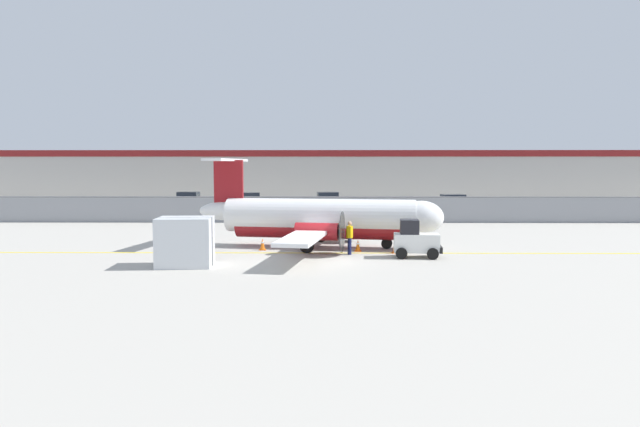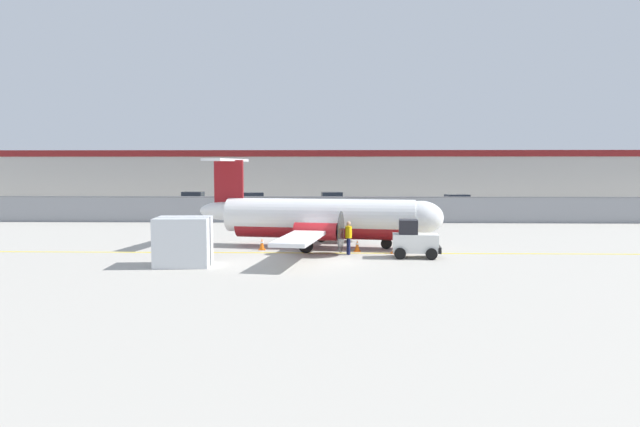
{
  "view_description": "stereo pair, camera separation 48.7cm",
  "coord_description": "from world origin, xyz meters",
  "px_view_note": "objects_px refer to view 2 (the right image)",
  "views": [
    {
      "loc": [
        0.49,
        -27.31,
        4.5
      ],
      "look_at": [
        0.14,
        5.14,
        1.8
      ],
      "focal_mm": 32.0,
      "sensor_mm": 36.0,
      "label": 1
    },
    {
      "loc": [
        0.98,
        -27.3,
        4.5
      ],
      "look_at": [
        0.14,
        5.14,
        1.8
      ],
      "focal_mm": 32.0,
      "sensor_mm": 36.0,
      "label": 2
    }
  ],
  "objects_px": {
    "parked_car_2": "(331,200)",
    "parked_car_4": "(456,203)",
    "parked_car_0": "(192,199)",
    "traffic_cone_near_left": "(262,244)",
    "cargo_container": "(183,241)",
    "traffic_cone_near_right": "(394,247)",
    "traffic_cone_far_left": "(357,246)",
    "parked_car_3": "(408,206)",
    "commuter_airplane": "(324,219)",
    "parked_car_1": "(252,200)",
    "ground_crew_worker": "(349,236)",
    "baggage_tug": "(414,240)"
  },
  "relations": [
    {
      "from": "baggage_tug",
      "to": "parked_car_3",
      "type": "height_order",
      "value": "baggage_tug"
    },
    {
      "from": "parked_car_0",
      "to": "parked_car_2",
      "type": "bearing_deg",
      "value": -178.34
    },
    {
      "from": "ground_crew_worker",
      "to": "traffic_cone_far_left",
      "type": "xyz_separation_m",
      "value": [
        0.48,
        1.0,
        -0.64
      ]
    },
    {
      "from": "traffic_cone_near_left",
      "to": "parked_car_0",
      "type": "height_order",
      "value": "parked_car_0"
    },
    {
      "from": "baggage_tug",
      "to": "parked_car_3",
      "type": "relative_size",
      "value": 0.55
    },
    {
      "from": "ground_crew_worker",
      "to": "parked_car_2",
      "type": "height_order",
      "value": "same"
    },
    {
      "from": "commuter_airplane",
      "to": "cargo_container",
      "type": "bearing_deg",
      "value": -126.93
    },
    {
      "from": "traffic_cone_near_left",
      "to": "parked_car_0",
      "type": "bearing_deg",
      "value": 110.28
    },
    {
      "from": "baggage_tug",
      "to": "cargo_container",
      "type": "distance_m",
      "value": 11.06
    },
    {
      "from": "ground_crew_worker",
      "to": "traffic_cone_far_left",
      "type": "bearing_deg",
      "value": 55.83
    },
    {
      "from": "cargo_container",
      "to": "traffic_cone_near_left",
      "type": "height_order",
      "value": "cargo_container"
    },
    {
      "from": "commuter_airplane",
      "to": "traffic_cone_far_left",
      "type": "distance_m",
      "value": 2.7
    },
    {
      "from": "parked_car_1",
      "to": "baggage_tug",
      "type": "bearing_deg",
      "value": 103.3
    },
    {
      "from": "ground_crew_worker",
      "to": "parked_car_2",
      "type": "xyz_separation_m",
      "value": [
        -1.14,
        32.78,
        -0.06
      ]
    },
    {
      "from": "commuter_airplane",
      "to": "parked_car_2",
      "type": "xyz_separation_m",
      "value": [
        0.17,
        30.23,
        -0.71
      ]
    },
    {
      "from": "traffic_cone_near_left",
      "to": "parked_car_4",
      "type": "relative_size",
      "value": 0.15
    },
    {
      "from": "ground_crew_worker",
      "to": "parked_car_4",
      "type": "height_order",
      "value": "same"
    },
    {
      "from": "traffic_cone_near_right",
      "to": "traffic_cone_far_left",
      "type": "height_order",
      "value": "same"
    },
    {
      "from": "traffic_cone_near_right",
      "to": "traffic_cone_near_left",
      "type": "bearing_deg",
      "value": 171.53
    },
    {
      "from": "traffic_cone_far_left",
      "to": "parked_car_1",
      "type": "relative_size",
      "value": 0.15
    },
    {
      "from": "commuter_airplane",
      "to": "parked_car_0",
      "type": "height_order",
      "value": "commuter_airplane"
    },
    {
      "from": "parked_car_4",
      "to": "baggage_tug",
      "type": "bearing_deg",
      "value": 67.99
    },
    {
      "from": "traffic_cone_near_right",
      "to": "parked_car_3",
      "type": "xyz_separation_m",
      "value": [
        3.6,
        23.0,
        0.58
      ]
    },
    {
      "from": "cargo_container",
      "to": "parked_car_1",
      "type": "xyz_separation_m",
      "value": [
        -1.98,
        35.25,
        -0.21
      ]
    },
    {
      "from": "baggage_tug",
      "to": "cargo_container",
      "type": "xyz_separation_m",
      "value": [
        -10.77,
        -2.51,
        0.24
      ]
    },
    {
      "from": "parked_car_2",
      "to": "traffic_cone_near_right",
      "type": "bearing_deg",
      "value": 88.86
    },
    {
      "from": "traffic_cone_near_right",
      "to": "traffic_cone_far_left",
      "type": "distance_m",
      "value": 1.99
    },
    {
      "from": "commuter_airplane",
      "to": "parked_car_4",
      "type": "xyz_separation_m",
      "value": [
        12.67,
        25.47,
        -0.71
      ]
    },
    {
      "from": "parked_car_3",
      "to": "parked_car_4",
      "type": "height_order",
      "value": "same"
    },
    {
      "from": "commuter_airplane",
      "to": "ground_crew_worker",
      "type": "height_order",
      "value": "commuter_airplane"
    },
    {
      "from": "parked_car_0",
      "to": "commuter_airplane",
      "type": "bearing_deg",
      "value": 120.1
    },
    {
      "from": "commuter_airplane",
      "to": "traffic_cone_near_left",
      "type": "xyz_separation_m",
      "value": [
        -3.31,
        -1.09,
        -1.29
      ]
    },
    {
      "from": "cargo_container",
      "to": "parked_car_0",
      "type": "bearing_deg",
      "value": 99.69
    },
    {
      "from": "traffic_cone_near_right",
      "to": "traffic_cone_far_left",
      "type": "bearing_deg",
      "value": 163.0
    },
    {
      "from": "parked_car_1",
      "to": "parked_car_4",
      "type": "relative_size",
      "value": 1.01
    },
    {
      "from": "baggage_tug",
      "to": "parked_car_1",
      "type": "bearing_deg",
      "value": 116.21
    },
    {
      "from": "baggage_tug",
      "to": "parked_car_1",
      "type": "height_order",
      "value": "baggage_tug"
    },
    {
      "from": "ground_crew_worker",
      "to": "traffic_cone_far_left",
      "type": "relative_size",
      "value": 2.66
    },
    {
      "from": "traffic_cone_near_right",
      "to": "parked_car_2",
      "type": "height_order",
      "value": "parked_car_2"
    },
    {
      "from": "traffic_cone_near_left",
      "to": "parked_car_4",
      "type": "xyz_separation_m",
      "value": [
        15.98,
        26.56,
        0.58
      ]
    },
    {
      "from": "cargo_container",
      "to": "parked_car_1",
      "type": "relative_size",
      "value": 0.58
    },
    {
      "from": "ground_crew_worker",
      "to": "commuter_airplane",
      "type": "bearing_deg",
      "value": 108.9
    },
    {
      "from": "parked_car_1",
      "to": "parked_car_2",
      "type": "relative_size",
      "value": 1.0
    },
    {
      "from": "baggage_tug",
      "to": "traffic_cone_near_right",
      "type": "distance_m",
      "value": 1.67
    },
    {
      "from": "parked_car_2",
      "to": "parked_car_4",
      "type": "bearing_deg",
      "value": 151.79
    },
    {
      "from": "commuter_airplane",
      "to": "traffic_cone_far_left",
      "type": "height_order",
      "value": "commuter_airplane"
    },
    {
      "from": "cargo_container",
      "to": "parked_car_2",
      "type": "xyz_separation_m",
      "value": [
        6.42,
        36.23,
        -0.21
      ]
    },
    {
      "from": "traffic_cone_near_right",
      "to": "parked_car_0",
      "type": "bearing_deg",
      "value": 119.7
    },
    {
      "from": "ground_crew_worker",
      "to": "cargo_container",
      "type": "bearing_deg",
      "value": -163.82
    },
    {
      "from": "parked_car_1",
      "to": "parked_car_2",
      "type": "distance_m",
      "value": 8.46
    }
  ]
}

